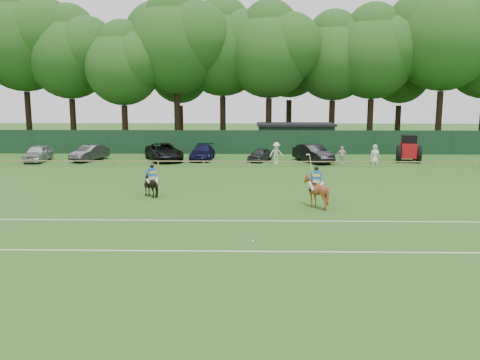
{
  "coord_description": "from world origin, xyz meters",
  "views": [
    {
      "loc": [
        1.12,
        -25.9,
        6.42
      ],
      "look_at": [
        0.5,
        3.0,
        1.4
      ],
      "focal_mm": 38.0,
      "sensor_mm": 36.0,
      "label": 1
    }
  ],
  "objects_px": {
    "sedan_navy": "(202,152)",
    "tractor": "(408,149)",
    "sedan_grey": "(90,153)",
    "utility_shed": "(295,137)",
    "sedan_silver": "(38,153)",
    "hatch_grey": "(260,155)",
    "horse_chestnut": "(316,192)",
    "horse_dark": "(152,185)",
    "estate_black": "(313,153)",
    "spectator_left": "(276,153)",
    "spectator_mid": "(342,155)",
    "polo_ball": "(253,241)",
    "spectator_right": "(375,154)",
    "suv_black": "(164,152)"
  },
  "relations": [
    {
      "from": "horse_dark",
      "to": "polo_ball",
      "type": "height_order",
      "value": "horse_dark"
    },
    {
      "from": "sedan_navy",
      "to": "polo_ball",
      "type": "relative_size",
      "value": 54.64
    },
    {
      "from": "estate_black",
      "to": "utility_shed",
      "type": "height_order",
      "value": "utility_shed"
    },
    {
      "from": "sedan_silver",
      "to": "sedan_grey",
      "type": "distance_m",
      "value": 4.72
    },
    {
      "from": "polo_ball",
      "to": "sedan_navy",
      "type": "bearing_deg",
      "value": 99.93
    },
    {
      "from": "horse_chestnut",
      "to": "sedan_grey",
      "type": "height_order",
      "value": "horse_chestnut"
    },
    {
      "from": "horse_chestnut",
      "to": "suv_black",
      "type": "xyz_separation_m",
      "value": [
        -11.88,
        19.56,
        -0.09
      ]
    },
    {
      "from": "tractor",
      "to": "horse_chestnut",
      "type": "bearing_deg",
      "value": -109.02
    },
    {
      "from": "hatch_grey",
      "to": "spectator_mid",
      "type": "height_order",
      "value": "spectator_mid"
    },
    {
      "from": "sedan_grey",
      "to": "spectator_right",
      "type": "relative_size",
      "value": 2.52
    },
    {
      "from": "spectator_right",
      "to": "tractor",
      "type": "height_order",
      "value": "tractor"
    },
    {
      "from": "sedan_grey",
      "to": "estate_black",
      "type": "relative_size",
      "value": 0.89
    },
    {
      "from": "polo_ball",
      "to": "utility_shed",
      "type": "xyz_separation_m",
      "value": [
        4.78,
        34.7,
        1.49
      ]
    },
    {
      "from": "polo_ball",
      "to": "utility_shed",
      "type": "distance_m",
      "value": 35.06
    },
    {
      "from": "horse_chestnut",
      "to": "utility_shed",
      "type": "height_order",
      "value": "utility_shed"
    },
    {
      "from": "sedan_silver",
      "to": "suv_black",
      "type": "relative_size",
      "value": 0.76
    },
    {
      "from": "spectator_mid",
      "to": "utility_shed",
      "type": "relative_size",
      "value": 0.2
    },
    {
      "from": "sedan_silver",
      "to": "estate_black",
      "type": "bearing_deg",
      "value": -3.24
    },
    {
      "from": "spectator_left",
      "to": "sedan_navy",
      "type": "bearing_deg",
      "value": 144.63
    },
    {
      "from": "horse_chestnut",
      "to": "hatch_grey",
      "type": "relative_size",
      "value": 0.51
    },
    {
      "from": "horse_chestnut",
      "to": "tractor",
      "type": "bearing_deg",
      "value": -110.47
    },
    {
      "from": "horse_dark",
      "to": "sedan_grey",
      "type": "bearing_deg",
      "value": -105.94
    },
    {
      "from": "hatch_grey",
      "to": "spectator_mid",
      "type": "relative_size",
      "value": 2.19
    },
    {
      "from": "utility_shed",
      "to": "polo_ball",
      "type": "bearing_deg",
      "value": -97.85
    },
    {
      "from": "sedan_grey",
      "to": "spectator_left",
      "type": "bearing_deg",
      "value": 13.41
    },
    {
      "from": "sedan_silver",
      "to": "hatch_grey",
      "type": "relative_size",
      "value": 1.25
    },
    {
      "from": "sedan_navy",
      "to": "spectator_right",
      "type": "relative_size",
      "value": 2.8
    },
    {
      "from": "horse_dark",
      "to": "utility_shed",
      "type": "height_order",
      "value": "utility_shed"
    },
    {
      "from": "utility_shed",
      "to": "sedan_silver",
      "type": "bearing_deg",
      "value": -159.72
    },
    {
      "from": "horse_dark",
      "to": "polo_ball",
      "type": "relative_size",
      "value": 18.51
    },
    {
      "from": "hatch_grey",
      "to": "tractor",
      "type": "height_order",
      "value": "tractor"
    },
    {
      "from": "sedan_silver",
      "to": "hatch_grey",
      "type": "bearing_deg",
      "value": -1.69
    },
    {
      "from": "estate_black",
      "to": "spectator_left",
      "type": "height_order",
      "value": "spectator_left"
    },
    {
      "from": "spectator_left",
      "to": "spectator_mid",
      "type": "bearing_deg",
      "value": -18.57
    },
    {
      "from": "sedan_navy",
      "to": "spectator_left",
      "type": "height_order",
      "value": "spectator_left"
    },
    {
      "from": "sedan_grey",
      "to": "utility_shed",
      "type": "distance_m",
      "value": 21.89
    },
    {
      "from": "horse_dark",
      "to": "spectator_mid",
      "type": "distance_m",
      "value": 20.33
    },
    {
      "from": "sedan_grey",
      "to": "polo_ball",
      "type": "relative_size",
      "value": 49.29
    },
    {
      "from": "sedan_grey",
      "to": "tractor",
      "type": "height_order",
      "value": "tractor"
    },
    {
      "from": "sedan_grey",
      "to": "spectator_mid",
      "type": "height_order",
      "value": "spectator_mid"
    },
    {
      "from": "horse_chestnut",
      "to": "sedan_navy",
      "type": "bearing_deg",
      "value": -58.45
    },
    {
      "from": "estate_black",
      "to": "horse_chestnut",
      "type": "bearing_deg",
      "value": -121.02
    },
    {
      "from": "spectator_left",
      "to": "spectator_mid",
      "type": "relative_size",
      "value": 1.18
    },
    {
      "from": "hatch_grey",
      "to": "spectator_right",
      "type": "xyz_separation_m",
      "value": [
        10.3,
        -1.72,
        0.27
      ]
    },
    {
      "from": "sedan_navy",
      "to": "tractor",
      "type": "distance_m",
      "value": 19.3
    },
    {
      "from": "hatch_grey",
      "to": "spectator_right",
      "type": "bearing_deg",
      "value": 13.36
    },
    {
      "from": "horse_dark",
      "to": "estate_black",
      "type": "bearing_deg",
      "value": -171.8
    },
    {
      "from": "spectator_mid",
      "to": "polo_ball",
      "type": "xyz_separation_m",
      "value": [
        -8.06,
        -24.19,
        -0.78
      ]
    },
    {
      "from": "horse_dark",
      "to": "estate_black",
      "type": "xyz_separation_m",
      "value": [
        11.89,
        15.89,
        0.11
      ]
    },
    {
      "from": "sedan_grey",
      "to": "sedan_navy",
      "type": "distance_m",
      "value": 10.65
    }
  ]
}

